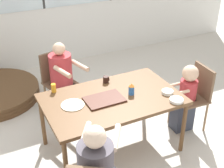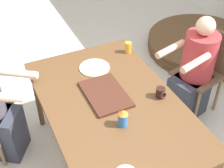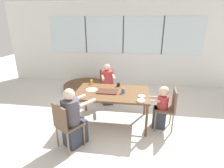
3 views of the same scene
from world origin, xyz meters
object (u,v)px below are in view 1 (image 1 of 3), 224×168
(person_woman_green_shirt, at_px, (63,84))
(person_toddler, at_px, (185,99))
(juice_glass, at_px, (54,88))
(bowl_white_shallow, at_px, (176,100))
(chair_for_woman_green_shirt, at_px, (57,77))
(coffee_mug, at_px, (106,79))
(chair_for_toddler, at_px, (196,92))
(bowl_cereal, at_px, (167,92))
(sippy_cup, at_px, (131,89))

(person_woman_green_shirt, xyz_separation_m, person_toddler, (1.30, -1.06, -0.03))
(juice_glass, distance_m, bowl_white_shallow, 1.43)
(chair_for_woman_green_shirt, relative_size, bowl_white_shallow, 5.68)
(person_woman_green_shirt, relative_size, person_toddler, 1.16)
(coffee_mug, distance_m, juice_glass, 0.66)
(chair_for_woman_green_shirt, xyz_separation_m, person_toddler, (1.34, -1.22, -0.08))
(chair_for_toddler, height_order, bowl_cereal, chair_for_toddler)
(coffee_mug, bearing_deg, chair_for_toddler, -21.71)
(chair_for_woman_green_shirt, xyz_separation_m, sippy_cup, (0.55, -1.18, 0.27))
(person_woman_green_shirt, xyz_separation_m, juice_glass, (-0.29, -0.57, 0.30))
(chair_for_woman_green_shirt, bearing_deg, bowl_cereal, 109.48)
(person_toddler, distance_m, juice_glass, 1.70)
(juice_glass, bearing_deg, bowl_cereal, -28.06)
(person_toddler, relative_size, bowl_white_shallow, 6.02)
(bowl_white_shallow, bearing_deg, coffee_mug, 124.22)
(chair_for_toddler, distance_m, bowl_cereal, 0.62)
(coffee_mug, bearing_deg, bowl_white_shallow, -55.78)
(chair_for_toddler, xyz_separation_m, coffee_mug, (-1.10, 0.44, 0.24))
(person_toddler, distance_m, coffee_mug, 1.08)
(sippy_cup, bearing_deg, chair_for_toddler, -2.69)
(chair_for_woman_green_shirt, height_order, bowl_cereal, chair_for_woman_green_shirt)
(person_toddler, xyz_separation_m, bowl_white_shallow, (-0.42, -0.33, 0.29))
(chair_for_toddler, bearing_deg, juice_glass, 77.65)
(coffee_mug, bearing_deg, juice_glass, 174.45)
(chair_for_toddler, bearing_deg, bowl_cereal, 106.43)
(bowl_cereal, bearing_deg, sippy_cup, 155.74)
(person_woman_green_shirt, bearing_deg, chair_for_toddler, 128.79)
(coffee_mug, xyz_separation_m, bowl_white_shallow, (0.51, -0.76, -0.02))
(chair_for_toddler, relative_size, bowl_white_shallow, 5.68)
(juice_glass, height_order, bowl_white_shallow, juice_glass)
(bowl_white_shallow, bearing_deg, chair_for_toddler, 28.87)
(chair_for_woman_green_shirt, height_order, person_toddler, person_toddler)
(chair_for_toddler, bearing_deg, chair_for_woman_green_shirt, 54.32)
(chair_for_woman_green_shirt, distance_m, person_toddler, 1.82)
(bowl_cereal, bearing_deg, person_toddler, 18.72)
(person_woman_green_shirt, bearing_deg, person_toddler, 125.90)
(person_woman_green_shirt, distance_m, person_toddler, 1.68)
(sippy_cup, distance_m, bowl_white_shallow, 0.53)
(chair_for_woman_green_shirt, distance_m, chair_for_toddler, 1.94)
(person_woman_green_shirt, bearing_deg, sippy_cup, 101.21)
(person_toddler, bearing_deg, coffee_mug, 69.17)
(person_woman_green_shirt, bearing_deg, juice_glass, 47.89)
(coffee_mug, relative_size, sippy_cup, 0.58)
(coffee_mug, relative_size, bowl_cereal, 0.60)
(bowl_white_shallow, bearing_deg, person_woman_green_shirt, 122.32)
(coffee_mug, bearing_deg, bowl_cereal, -46.99)
(chair_for_woman_green_shirt, bearing_deg, bowl_white_shallow, 105.70)
(person_toddler, height_order, coffee_mug, person_toddler)
(person_woman_green_shirt, relative_size, sippy_cup, 7.66)
(chair_for_toddler, height_order, person_woman_green_shirt, person_woman_green_shirt)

